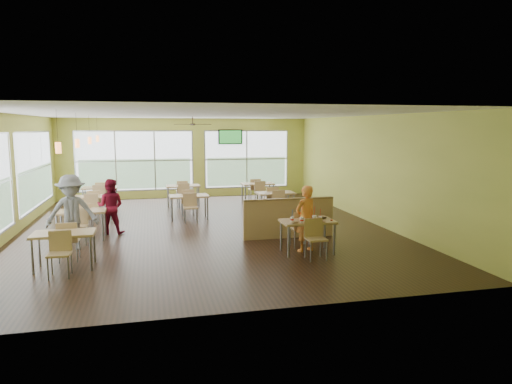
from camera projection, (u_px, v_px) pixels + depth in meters
room at (204, 172)px, 12.68m from camera, size 12.00×12.04×3.20m
window_bays at (113, 169)px, 15.06m from camera, size 9.24×10.24×2.38m
main_table at (308, 225)px, 10.38m from camera, size 1.22×1.52×0.87m
half_wall_divider at (289, 218)px, 11.79m from camera, size 2.40×0.14×1.04m
dining_tables at (164, 199)px, 14.23m from camera, size 6.92×8.72×0.87m
pendant_lights at (84, 142)px, 12.49m from camera, size 0.11×7.31×0.86m
ceiling_fan at (193, 124)px, 15.38m from camera, size 1.25×1.25×0.29m
tv_backwall at (230, 137)px, 18.65m from camera, size 1.00×0.07×0.60m
man_plaid at (306, 219)px, 10.48m from camera, size 0.66×0.55×1.54m
patron_maroon at (110, 206)px, 12.22m from camera, size 0.84×0.72×1.49m
patron_grey at (72, 212)px, 10.61m from camera, size 1.22×0.80×1.77m
cup_blue at (292, 219)px, 10.16m from camera, size 0.09×0.09×0.32m
cup_yellow at (302, 220)px, 10.09m from camera, size 0.09×0.09×0.32m
cup_red_near at (314, 218)px, 10.19m from camera, size 0.11×0.11×0.38m
cup_red_far at (320, 219)px, 10.20m from camera, size 0.09×0.09×0.32m
food_basket at (322, 217)px, 10.59m from camera, size 0.22×0.22×0.05m
ketchup_cup at (332, 220)px, 10.33m from camera, size 0.06×0.06×0.02m
wrapper_left at (295, 222)px, 10.07m from camera, size 0.22×0.21×0.05m
wrapper_mid at (304, 218)px, 10.48m from camera, size 0.25×0.23×0.05m
wrapper_right at (323, 222)px, 10.13m from camera, size 0.16×0.15×0.03m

